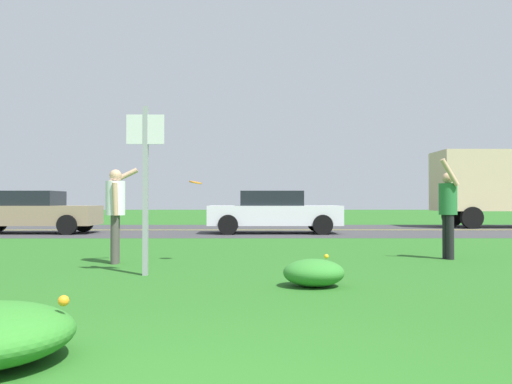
% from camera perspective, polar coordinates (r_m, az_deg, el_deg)
% --- Properties ---
extents(ground_plane, '(120.00, 120.00, 0.00)m').
position_cam_1_polar(ground_plane, '(12.02, -2.84, -6.21)').
color(ground_plane, '#26601E').
extents(highway_strip, '(120.00, 9.42, 0.01)m').
position_cam_1_polar(highway_strip, '(21.25, -1.73, -3.91)').
color(highway_strip, '#38383A').
rests_on(highway_strip, ground).
extents(highway_center_stripe, '(120.00, 0.16, 0.00)m').
position_cam_1_polar(highway_center_stripe, '(21.25, -1.73, -3.90)').
color(highway_center_stripe, yellow).
rests_on(highway_center_stripe, ground).
extents(daylily_clump_mid_center, '(0.79, 0.74, 0.40)m').
position_cam_1_polar(daylily_clump_mid_center, '(7.30, 5.93, -8.22)').
color(daylily_clump_mid_center, '#337F2D').
rests_on(daylily_clump_mid_center, ground).
extents(sign_post_near_path, '(0.56, 0.10, 2.52)m').
position_cam_1_polar(sign_post_near_path, '(8.46, -11.25, 1.97)').
color(sign_post_near_path, '#93969B').
rests_on(sign_post_near_path, ground).
extents(person_thrower_white_shirt, '(0.56, 0.53, 1.71)m').
position_cam_1_polar(person_thrower_white_shirt, '(10.16, -14.17, -1.49)').
color(person_thrower_white_shirt, silver).
rests_on(person_thrower_white_shirt, ground).
extents(person_catcher_green_shirt, '(0.39, 0.51, 1.91)m').
position_cam_1_polar(person_catcher_green_shirt, '(11.22, 19.04, -1.44)').
color(person_catcher_green_shirt, '#287038').
rests_on(person_catcher_green_shirt, ground).
extents(frisbee_orange, '(0.23, 0.23, 0.08)m').
position_cam_1_polar(frisbee_orange, '(10.15, -6.22, 0.98)').
color(frisbee_orange, orange).
extents(car_tan_center_left, '(4.50, 2.00, 1.45)m').
position_cam_1_polar(car_tan_center_left, '(20.57, -22.12, -1.89)').
color(car_tan_center_left, '#937F60').
rests_on(car_tan_center_left, ground).
extents(car_white_center_right, '(4.50, 2.00, 1.45)m').
position_cam_1_polar(car_white_center_right, '(19.11, 1.82, -2.03)').
color(car_white_center_right, silver).
rests_on(car_white_center_right, ground).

